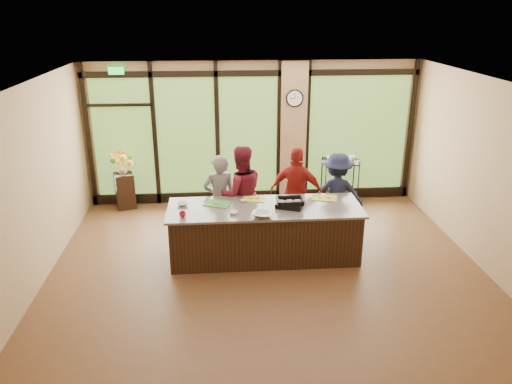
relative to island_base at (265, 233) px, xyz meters
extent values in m
plane|color=brown|center=(0.00, -0.30, -0.44)|extent=(7.00, 7.00, 0.00)
plane|color=white|center=(0.00, -0.30, 2.56)|extent=(7.00, 7.00, 0.00)
plane|color=tan|center=(0.00, 2.70, 1.06)|extent=(7.00, 0.00, 7.00)
plane|color=tan|center=(-3.50, -0.30, 1.06)|extent=(0.00, 6.00, 6.00)
plane|color=tan|center=(3.50, -0.30, 1.06)|extent=(0.00, 6.00, 6.00)
cube|color=tan|center=(0.85, 2.64, 1.06)|extent=(0.55, 0.12, 3.00)
cube|color=black|center=(0.00, 2.65, 2.31)|extent=(6.90, 0.08, 0.12)
cube|color=black|center=(0.00, 2.65, -0.32)|extent=(6.90, 0.08, 0.20)
cube|color=#19D83F|center=(-2.70, 2.60, 2.39)|extent=(0.30, 0.04, 0.14)
cube|color=#366724|center=(-2.70, 2.67, 1.01)|extent=(1.20, 0.02, 2.50)
cube|color=#366724|center=(-1.40, 2.67, 1.01)|extent=(1.20, 0.02, 2.50)
cube|color=#366724|center=(-0.10, 2.67, 1.01)|extent=(1.20, 0.02, 2.50)
cube|color=#366724|center=(2.25, 2.67, 1.01)|extent=(2.10, 0.02, 2.50)
cube|color=black|center=(-3.40, 2.65, 1.06)|extent=(0.08, 0.08, 3.00)
cube|color=black|center=(-2.05, 2.65, 1.06)|extent=(0.08, 0.08, 3.00)
cube|color=black|center=(-0.75, 2.65, 1.06)|extent=(0.08, 0.08, 3.00)
cube|color=black|center=(0.55, 2.65, 1.06)|extent=(0.08, 0.08, 3.00)
cube|color=black|center=(1.15, 2.65, 1.06)|extent=(0.08, 0.08, 3.00)
cube|color=black|center=(3.40, 2.65, 1.06)|extent=(0.08, 0.08, 3.00)
cube|color=black|center=(0.00, 0.00, 0.00)|extent=(3.10, 1.00, 0.88)
cube|color=slate|center=(0.00, 0.00, 0.46)|extent=(3.20, 1.10, 0.04)
cylinder|color=black|center=(0.85, 2.57, 1.81)|extent=(0.36, 0.04, 0.36)
cylinder|color=white|center=(0.85, 2.55, 1.81)|extent=(0.31, 0.01, 0.31)
cube|color=black|center=(0.85, 2.55, 1.86)|extent=(0.01, 0.00, 0.11)
cube|color=black|center=(0.80, 2.55, 1.81)|extent=(0.09, 0.00, 0.01)
imported|color=slate|center=(-0.74, 0.70, 0.37)|extent=(0.65, 0.49, 1.62)
imported|color=maroon|center=(-0.36, 0.75, 0.44)|extent=(0.96, 0.81, 1.76)
imported|color=maroon|center=(0.66, 0.83, 0.40)|extent=(1.07, 0.73, 1.68)
imported|color=#1B1F3B|center=(1.41, 0.86, 0.34)|extent=(1.07, 0.69, 1.55)
cube|color=black|center=(0.41, -0.03, 0.52)|extent=(0.51, 0.46, 0.07)
imported|color=silver|center=(-0.08, -0.41, 0.52)|extent=(0.40, 0.40, 0.08)
cube|color=green|center=(-0.78, 0.19, 0.49)|extent=(0.50, 0.44, 0.01)
cube|color=gold|center=(-0.16, 0.35, 0.49)|extent=(0.41, 0.33, 0.01)
cube|color=gold|center=(1.06, 0.32, 0.49)|extent=(0.50, 0.43, 0.01)
imported|color=white|center=(-1.35, 0.17, 0.51)|extent=(0.22, 0.22, 0.05)
imported|color=white|center=(-0.52, -0.26, 0.50)|extent=(0.15, 0.15, 0.04)
imported|color=white|center=(-0.33, 0.26, 0.49)|extent=(0.15, 0.15, 0.03)
imported|color=#AE1120|center=(-1.33, -0.31, 0.52)|extent=(0.13, 0.13, 0.08)
cube|color=black|center=(-2.73, 2.45, -0.06)|extent=(0.47, 0.47, 0.75)
imported|color=#8F784E|center=(-2.73, 2.45, 0.43)|extent=(0.29, 0.29, 0.24)
cube|color=black|center=(1.84, 2.36, -0.24)|extent=(0.87, 0.66, 0.03)
cube|color=black|center=(1.84, 2.36, 0.50)|extent=(0.87, 0.66, 0.03)
cylinder|color=black|center=(1.49, 2.16, 0.06)|extent=(0.03, 0.03, 0.99)
cylinder|color=black|center=(2.20, 2.16, 0.06)|extent=(0.03, 0.03, 0.99)
cylinder|color=black|center=(1.49, 2.56, 0.06)|extent=(0.03, 0.03, 0.99)
cylinder|color=black|center=(2.20, 2.56, 0.06)|extent=(0.03, 0.03, 0.99)
imported|color=silver|center=(1.60, 2.36, 0.57)|extent=(0.14, 0.14, 0.10)
imported|color=silver|center=(1.76, 2.36, 0.57)|extent=(0.14, 0.14, 0.10)
imported|color=silver|center=(1.93, 2.36, 0.57)|extent=(0.14, 0.14, 0.10)
imported|color=silver|center=(2.08, 2.36, 0.57)|extent=(0.14, 0.14, 0.10)
camera|label=1|loc=(-0.73, -7.58, 3.60)|focal=35.00mm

